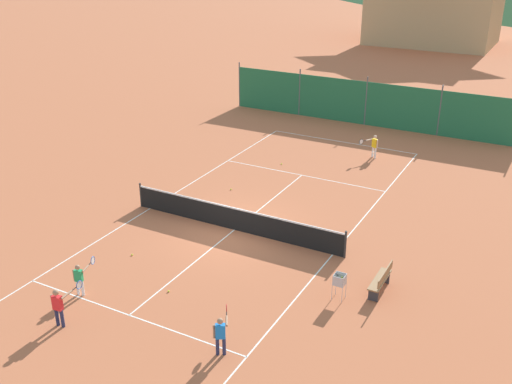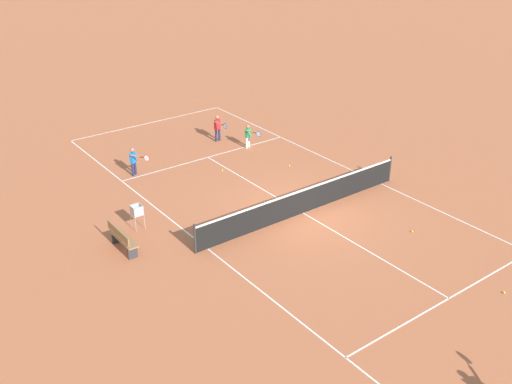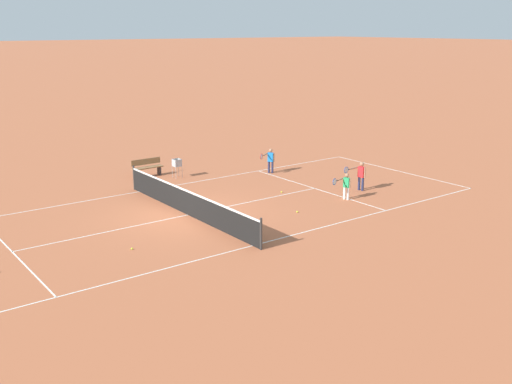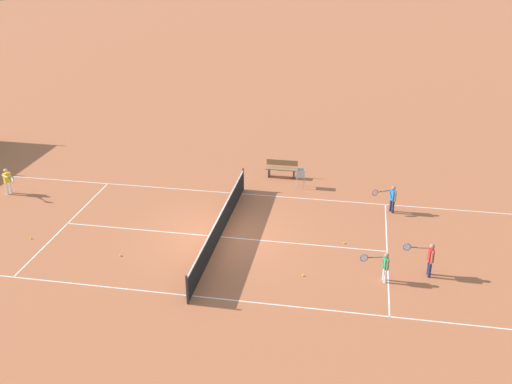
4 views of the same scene
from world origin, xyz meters
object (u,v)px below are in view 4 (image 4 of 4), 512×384
Objects in this scene: tennis_ball_far_corner at (31,238)px; tennis_ball_by_net_right at (303,275)px; tennis_net at (220,225)px; player_near_baseline at (429,257)px; tennis_ball_service_box at (344,243)px; courtside_bench at (282,168)px; player_far_baseline at (7,180)px; ball_hopper at (301,174)px; player_near_service at (384,265)px; player_far_service at (392,197)px; tennis_ball_mid_court at (120,255)px.

tennis_ball_by_net_right is (-0.77, -10.69, 0.00)m from tennis_ball_far_corner.
tennis_ball_far_corner is at bearing 101.53° from tennis_net.
tennis_net is at bearing 79.48° from player_near_baseline.
tennis_ball_service_box is 6.87m from courtside_bench.
player_far_baseline reaches higher than tennis_ball_by_net_right.
player_far_baseline is (2.23, 10.29, 0.20)m from tennis_net.
tennis_ball_far_corner is 11.89m from ball_hopper.
tennis_ball_service_box is 2.87m from tennis_ball_by_net_right.
tennis_ball_by_net_right is (-2.24, -3.49, -0.47)m from tennis_net.
ball_hopper is at bearing 37.58° from player_near_baseline.
player_near_service is at bearing -108.55° from tennis_net.
tennis_ball_service_box is at bearing 149.88° from player_far_service.
player_near_service is at bearing -92.61° from tennis_ball_far_corner.
player_near_baseline is at bearing -141.42° from courtside_bench.
tennis_ball_service_box is at bearing -97.26° from player_far_baseline.
tennis_ball_far_corner is at bearing 109.45° from player_far_service.
tennis_ball_far_corner is at bearing 90.13° from player_near_baseline.
tennis_ball_service_box and tennis_ball_by_net_right have the same top height.
player_far_baseline is 18.25× the size of tennis_ball_mid_court.
player_far_service is 1.08× the size of player_near_service.
player_near_service is 2.78m from tennis_ball_by_net_right.
tennis_ball_by_net_right is (-0.81, 4.24, -0.70)m from player_near_baseline.
tennis_ball_service_box is (1.75, 2.94, -0.70)m from player_near_baseline.
tennis_ball_far_corner is at bearing 98.44° from tennis_ball_service_box.
player_near_service is 9.64m from courtside_bench.
tennis_net is 3.92m from tennis_ball_mid_court.
tennis_ball_by_net_right is (-0.15, -6.78, 0.00)m from tennis_ball_mid_court.
tennis_ball_mid_court is at bearing 90.05° from player_near_service.
player_far_service is 5.86m from courtside_bench.
tennis_net is 7.42m from player_far_service.
player_far_service is 16.92m from player_far_baseline.
ball_hopper is at bearing -25.67° from tennis_net.
player_near_service reaches higher than tennis_ball_service_box.
ball_hopper is (5.30, -2.55, 0.16)m from tennis_net.
player_near_baseline is 19.07× the size of tennis_ball_mid_court.
tennis_ball_mid_court is (-5.49, 9.88, -0.67)m from player_far_service.
player_far_service is 18.16× the size of tennis_ball_by_net_right.
tennis_ball_far_corner is 0.07× the size of ball_hopper.
player_near_baseline is 8.50m from ball_hopper.
player_far_service is 4.97m from player_near_baseline.
player_far_service is 11.32m from tennis_ball_mid_court.
tennis_ball_by_net_right is (-2.55, 1.31, 0.00)m from tennis_ball_service_box.
tennis_net is 7.66× the size of player_far_service.
player_far_baseline is at bearing 72.01° from tennis_ball_by_net_right.
player_far_service is at bearing -28.77° from tennis_ball_by_net_right.
tennis_net is 139.09× the size of tennis_ball_by_net_right.
player_far_service is at bearing -86.04° from player_far_baseline.
player_far_baseline is at bearing 75.34° from player_near_service.
player_near_baseline is (0.64, -1.53, 0.08)m from player_near_service.
player_near_baseline is at bearing -86.62° from tennis_ball_mid_court.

